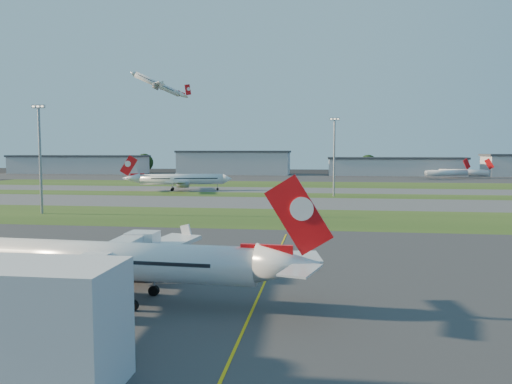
% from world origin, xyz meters
% --- Properties ---
extents(ground, '(700.00, 700.00, 0.00)m').
position_xyz_m(ground, '(0.00, 0.00, 0.00)').
color(ground, black).
rests_on(ground, ground).
extents(apron_near, '(300.00, 70.00, 0.01)m').
position_xyz_m(apron_near, '(0.00, 0.00, 0.01)').
color(apron_near, '#333335').
rests_on(apron_near, ground).
extents(grass_strip_a, '(300.00, 34.00, 0.01)m').
position_xyz_m(grass_strip_a, '(0.00, 52.00, 0.01)').
color(grass_strip_a, '#264617').
rests_on(grass_strip_a, ground).
extents(taxiway_a, '(300.00, 32.00, 0.01)m').
position_xyz_m(taxiway_a, '(0.00, 85.00, 0.01)').
color(taxiway_a, '#515154').
rests_on(taxiway_a, ground).
extents(grass_strip_b, '(300.00, 18.00, 0.01)m').
position_xyz_m(grass_strip_b, '(0.00, 110.00, 0.01)').
color(grass_strip_b, '#264617').
rests_on(grass_strip_b, ground).
extents(taxiway_b, '(300.00, 26.00, 0.01)m').
position_xyz_m(taxiway_b, '(0.00, 132.00, 0.01)').
color(taxiway_b, '#515154').
rests_on(taxiway_b, ground).
extents(grass_strip_c, '(300.00, 40.00, 0.01)m').
position_xyz_m(grass_strip_c, '(0.00, 165.00, 0.01)').
color(grass_strip_c, '#264617').
rests_on(grass_strip_c, ground).
extents(apron_far, '(400.00, 80.00, 0.01)m').
position_xyz_m(apron_far, '(0.00, 225.00, 0.01)').
color(apron_far, '#333335').
rests_on(apron_far, ground).
extents(yellow_line, '(0.25, 60.00, 0.02)m').
position_xyz_m(yellow_line, '(5.00, 0.00, 0.00)').
color(yellow_line, gold).
rests_on(yellow_line, ground).
extents(jet_bridge, '(4.20, 26.90, 6.20)m').
position_xyz_m(jet_bridge, '(-9.81, -15.24, 4.01)').
color(jet_bridge, silver).
rests_on(jet_bridge, ground).
extents(airliner_parked, '(36.69, 31.07, 11.44)m').
position_xyz_m(airliner_parked, '(-9.02, -11.95, 4.02)').
color(airliner_parked, silver).
rests_on(airliner_parked, ground).
extents(airliner_taxiing, '(37.82, 31.70, 12.00)m').
position_xyz_m(airliner_taxiing, '(-41.85, 124.37, 4.21)').
color(airliner_taxiing, silver).
rests_on(airliner_taxiing, ground).
extents(airliner_departing, '(30.70, 25.96, 9.99)m').
position_xyz_m(airliner_departing, '(-79.71, 211.42, 51.60)').
color(airliner_departing, silver).
extents(mini_jet_near, '(26.51, 14.18, 9.48)m').
position_xyz_m(mini_jet_near, '(77.47, 220.87, 3.28)').
color(mini_jet_near, silver).
rests_on(mini_jet_near, ground).
extents(mini_jet_far, '(26.84, 13.46, 9.48)m').
position_xyz_m(mini_jet_far, '(89.19, 232.38, 3.28)').
color(mini_jet_far, silver).
rests_on(mini_jet_far, ground).
extents(light_mast_west, '(3.20, 0.70, 25.80)m').
position_xyz_m(light_mast_west, '(-55.00, 52.00, 14.81)').
color(light_mast_west, gray).
rests_on(light_mast_west, ground).
extents(light_mast_centre, '(3.20, 0.70, 25.80)m').
position_xyz_m(light_mast_centre, '(15.00, 108.00, 14.81)').
color(light_mast_centre, gray).
rests_on(light_mast_centre, ground).
extents(hangar_far_west, '(91.80, 23.00, 12.20)m').
position_xyz_m(hangar_far_west, '(-150.00, 255.00, 6.14)').
color(hangar_far_west, '#9C9EA4').
rests_on(hangar_far_west, ground).
extents(hangar_west, '(71.40, 23.00, 15.20)m').
position_xyz_m(hangar_west, '(-45.00, 255.00, 7.64)').
color(hangar_west, '#9C9EA4').
rests_on(hangar_west, ground).
extents(hangar_east, '(81.60, 23.00, 11.20)m').
position_xyz_m(hangar_east, '(55.00, 255.00, 5.64)').
color(hangar_east, '#9C9EA4').
rests_on(hangar_east, ground).
extents(tree_far_west, '(11.00, 11.00, 12.00)m').
position_xyz_m(tree_far_west, '(-190.00, 268.00, 6.49)').
color(tree_far_west, black).
rests_on(tree_far_west, ground).
extents(tree_west, '(12.10, 12.10, 13.20)m').
position_xyz_m(tree_west, '(-110.00, 270.00, 7.14)').
color(tree_west, black).
rests_on(tree_west, ground).
extents(tree_mid_west, '(9.90, 9.90, 10.80)m').
position_xyz_m(tree_mid_west, '(-20.00, 266.00, 5.84)').
color(tree_mid_west, black).
rests_on(tree_mid_west, ground).
extents(tree_mid_east, '(11.55, 11.55, 12.60)m').
position_xyz_m(tree_mid_east, '(40.00, 269.00, 6.81)').
color(tree_mid_east, black).
rests_on(tree_mid_east, ground).
extents(tree_east, '(10.45, 10.45, 11.40)m').
position_xyz_m(tree_east, '(115.00, 267.00, 6.16)').
color(tree_east, black).
rests_on(tree_east, ground).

